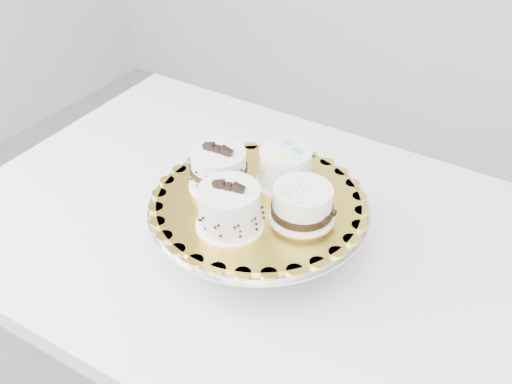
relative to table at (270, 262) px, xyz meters
The scene contains 7 objects.
table is the anchor object (origin of this frame).
cake_stand 0.16m from the table, 83.43° to the right, with size 0.39×0.39×0.11m.
cake_board 0.19m from the table, 83.43° to the right, with size 0.36×0.36×0.01m, color gold.
cake_swirl 0.26m from the table, 89.19° to the right, with size 0.13×0.13×0.09m.
cake_banded 0.24m from the table, 148.46° to the right, with size 0.11×0.11×0.09m.
cake_dots 0.22m from the table, 62.01° to the left, with size 0.12×0.12×0.07m.
cake_ribbon 0.24m from the table, 25.64° to the right, with size 0.12×0.11×0.06m.
Camera 1 is at (0.56, -0.54, 1.55)m, focal length 45.00 mm.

